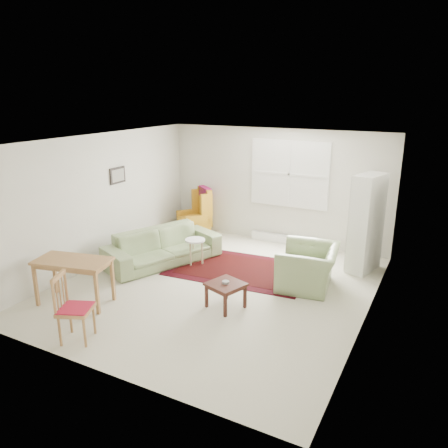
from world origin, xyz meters
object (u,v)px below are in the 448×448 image
at_px(armchair, 308,263).
at_px(desk, 75,281).
at_px(stool, 195,251).
at_px(sofa, 163,241).
at_px(coffee_table, 226,295).
at_px(desk_chair, 75,308).
at_px(wingback_chair, 194,212).
at_px(cabinet, 367,224).

distance_m(armchair, desk, 3.85).
bearing_deg(stool, sofa, -159.07).
distance_m(armchair, coffee_table, 1.63).
distance_m(armchair, stool, 2.25).
height_order(sofa, desk_chair, desk_chair).
bearing_deg(coffee_table, wingback_chair, 129.19).
distance_m(coffee_table, stool, 1.89).
bearing_deg(cabinet, stool, -142.60).
xyz_separation_m(stool, cabinet, (2.95, 1.21, 0.66)).
height_order(sofa, desk, sofa).
bearing_deg(armchair, cabinet, 140.89).
height_order(coffee_table, stool, stool).
distance_m(coffee_table, cabinet, 3.08).
xyz_separation_m(wingback_chair, desk_chair, (0.97, -4.60, -0.09)).
bearing_deg(sofa, armchair, -61.43).
bearing_deg(desk_chair, stool, -22.58).
relative_size(coffee_table, stool, 0.98).
bearing_deg(cabinet, desk, -122.13).
relative_size(coffee_table, desk, 0.44).
distance_m(sofa, armchair, 2.86).
height_order(sofa, cabinet, cabinet).
relative_size(stool, desk_chair, 0.54).
distance_m(stool, desk, 2.44).
height_order(stool, cabinet, cabinet).
xyz_separation_m(stool, desk, (-0.83, -2.29, 0.11)).
distance_m(wingback_chair, coffee_table, 3.69).
relative_size(armchair, coffee_table, 2.18).
height_order(armchair, wingback_chair, wingback_chair).
bearing_deg(desk, armchair, 36.98).
bearing_deg(coffee_table, cabinet, 57.74).
bearing_deg(coffee_table, sofa, 150.78).
relative_size(sofa, wingback_chair, 2.01).
bearing_deg(desk, wingback_chair, 92.07).
bearing_deg(desk, cabinet, 42.77).
bearing_deg(wingback_chair, coffee_table, -13.29).
distance_m(sofa, cabinet, 3.86).
distance_m(stool, cabinet, 3.26).
bearing_deg(stool, armchair, 0.73).
height_order(armchair, coffee_table, armchair).
height_order(cabinet, desk_chair, cabinet).
xyz_separation_m(wingback_chair, cabinet, (3.92, -0.32, 0.35)).
relative_size(armchair, cabinet, 0.60).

